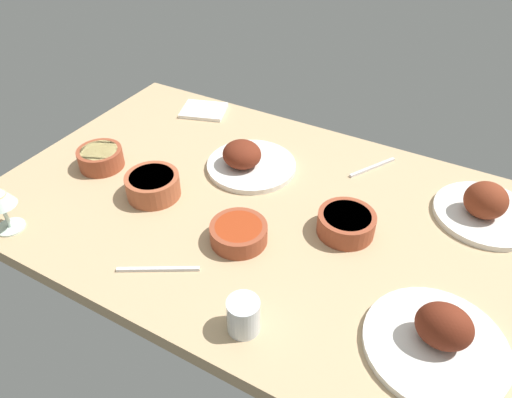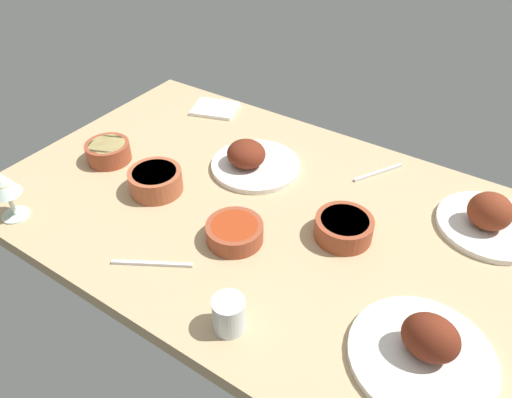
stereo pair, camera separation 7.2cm
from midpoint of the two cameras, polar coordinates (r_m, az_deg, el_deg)
The scene contains 12 objects.
dining_table at distance 127.49cm, azimuth -1.61°, elevation -1.43°, with size 140.00×90.00×4.00cm, color tan.
plate_far_side at distance 137.82cm, azimuth -2.58°, elevation 4.60°, with size 25.90×25.90×8.96cm.
plate_center_main at distance 131.96cm, azimuth 24.41°, elevation -1.00°, with size 25.93×25.93×10.87cm.
plate_near_viewer at distance 99.74cm, azimuth 19.07°, elevation -15.49°, with size 27.93×27.93×10.82cm.
bowl_sauce at distance 114.64cm, azimuth -3.89°, elevation -4.07°, with size 13.95×13.95×4.69cm.
bowl_pasta at distance 146.86cm, azimuth -19.47°, elevation 4.70°, with size 12.88×12.88×5.65cm.
bowl_cream at distance 117.78cm, azimuth 9.05°, elevation -2.87°, with size 14.17×14.17×5.52cm.
bowl_soup at distance 131.20cm, azimuth -13.80°, elevation 1.63°, with size 14.48×14.48×6.26cm.
water_tumbler at distance 96.59cm, azimuth -3.71°, elevation -13.82°, with size 6.69×6.69×7.95cm, color silver.
folded_napkin at distance 168.98cm, azimuth -7.51°, elevation 10.46°, with size 14.66×11.98×1.20cm, color white.
fork_loose at distance 112.08cm, azimuth -13.46°, elevation -8.22°, with size 18.85×0.90×0.80cm, color silver.
spoon_loose at distance 142.33cm, azimuth 12.38°, elevation 3.69°, with size 16.73×0.90×0.80cm, color silver.
Camera 1 is at (-47.29, 84.47, 85.04)cm, focal length 33.40 mm.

